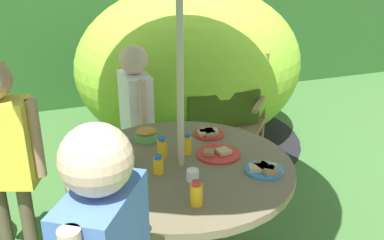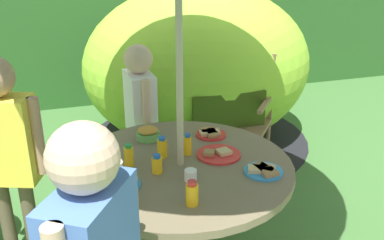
{
  "view_description": "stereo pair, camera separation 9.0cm",
  "coord_description": "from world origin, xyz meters",
  "px_view_note": "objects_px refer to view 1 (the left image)",
  "views": [
    {
      "loc": [
        -0.65,
        -1.99,
        1.82
      ],
      "look_at": [
        0.08,
        0.06,
        0.93
      ],
      "focal_mm": 40.47,
      "sensor_mm": 36.0,
      "label": 1
    },
    {
      "loc": [
        -0.57,
        -2.02,
        1.82
      ],
      "look_at": [
        0.08,
        0.06,
        0.93
      ],
      "focal_mm": 40.47,
      "sensor_mm": 36.0,
      "label": 2
    }
  ],
  "objects_px": {
    "juice_bottle_far_right": "(162,148)",
    "dome_tent": "(190,67)",
    "juice_bottle_far_left": "(129,157)",
    "juice_bottle_back_edge": "(158,165)",
    "wooden_chair": "(236,108)",
    "plate_near_right": "(121,186)",
    "plate_center_back": "(264,169)",
    "cup_near": "(193,175)",
    "juice_bottle_near_left": "(196,194)",
    "snack_bowl": "(146,134)",
    "plate_mid_right": "(208,133)",
    "juice_bottle_mid_left": "(138,198)",
    "child_in_white_shirt": "(136,105)",
    "plate_center_front": "(218,153)",
    "garden_table": "(181,185)",
    "child_in_yellow_shirt": "(2,143)",
    "juice_bottle_front_edge": "(187,145)"
  },
  "relations": [
    {
      "from": "juice_bottle_far_right",
      "to": "juice_bottle_mid_left",
      "type": "xyz_separation_m",
      "value": [
        -0.24,
        -0.45,
        -0.01
      ]
    },
    {
      "from": "juice_bottle_mid_left",
      "to": "juice_bottle_front_edge",
      "type": "relative_size",
      "value": 0.88
    },
    {
      "from": "plate_center_back",
      "to": "juice_bottle_far_left",
      "type": "height_order",
      "value": "juice_bottle_far_left"
    },
    {
      "from": "plate_center_front",
      "to": "plate_near_right",
      "type": "xyz_separation_m",
      "value": [
        -0.59,
        -0.17,
        0.0
      ]
    },
    {
      "from": "juice_bottle_far_right",
      "to": "dome_tent",
      "type": "bearing_deg",
      "value": 65.39
    },
    {
      "from": "plate_near_right",
      "to": "juice_bottle_front_edge",
      "type": "height_order",
      "value": "juice_bottle_front_edge"
    },
    {
      "from": "plate_near_right",
      "to": "juice_bottle_near_left",
      "type": "relative_size",
      "value": 1.8
    },
    {
      "from": "child_in_white_shirt",
      "to": "plate_center_front",
      "type": "xyz_separation_m",
      "value": [
        0.29,
        -0.82,
        -0.05
      ]
    },
    {
      "from": "child_in_yellow_shirt",
      "to": "plate_near_right",
      "type": "bearing_deg",
      "value": -20.25
    },
    {
      "from": "cup_near",
      "to": "garden_table",
      "type": "bearing_deg",
      "value": 91.36
    },
    {
      "from": "snack_bowl",
      "to": "juice_bottle_far_left",
      "type": "relative_size",
      "value": 1.15
    },
    {
      "from": "plate_center_back",
      "to": "juice_bottle_far_right",
      "type": "height_order",
      "value": "juice_bottle_far_right"
    },
    {
      "from": "juice_bottle_far_left",
      "to": "juice_bottle_mid_left",
      "type": "xyz_separation_m",
      "value": [
        -0.05,
        -0.4,
        -0.01
      ]
    },
    {
      "from": "child_in_yellow_shirt",
      "to": "juice_bottle_mid_left",
      "type": "height_order",
      "value": "child_in_yellow_shirt"
    },
    {
      "from": "plate_mid_right",
      "to": "juice_bottle_far_right",
      "type": "xyz_separation_m",
      "value": [
        -0.36,
        -0.19,
        0.04
      ]
    },
    {
      "from": "plate_center_back",
      "to": "child_in_yellow_shirt",
      "type": "bearing_deg",
      "value": 156.77
    },
    {
      "from": "child_in_white_shirt",
      "to": "juice_bottle_front_edge",
      "type": "bearing_deg",
      "value": 5.79
    },
    {
      "from": "plate_mid_right",
      "to": "cup_near",
      "type": "distance_m",
      "value": 0.57
    },
    {
      "from": "child_in_white_shirt",
      "to": "juice_bottle_back_edge",
      "type": "distance_m",
      "value": 0.91
    },
    {
      "from": "garden_table",
      "to": "snack_bowl",
      "type": "bearing_deg",
      "value": 104.85
    },
    {
      "from": "wooden_chair",
      "to": "cup_near",
      "type": "height_order",
      "value": "wooden_chair"
    },
    {
      "from": "garden_table",
      "to": "juice_bottle_mid_left",
      "type": "relative_size",
      "value": 11.01
    },
    {
      "from": "juice_bottle_near_left",
      "to": "juice_bottle_mid_left",
      "type": "distance_m",
      "value": 0.27
    },
    {
      "from": "juice_bottle_near_left",
      "to": "plate_center_front",
      "type": "bearing_deg",
      "value": 55.86
    },
    {
      "from": "child_in_yellow_shirt",
      "to": "plate_center_back",
      "type": "relative_size",
      "value": 6.28
    },
    {
      "from": "plate_near_right",
      "to": "cup_near",
      "type": "relative_size",
      "value": 3.49
    },
    {
      "from": "dome_tent",
      "to": "plate_near_right",
      "type": "xyz_separation_m",
      "value": [
        -1.03,
        -1.88,
        -0.03
      ]
    },
    {
      "from": "snack_bowl",
      "to": "juice_bottle_mid_left",
      "type": "bearing_deg",
      "value": -107.06
    },
    {
      "from": "plate_center_back",
      "to": "juice_bottle_front_edge",
      "type": "height_order",
      "value": "juice_bottle_front_edge"
    },
    {
      "from": "cup_near",
      "to": "plate_center_back",
      "type": "bearing_deg",
      "value": -5.62
    },
    {
      "from": "wooden_chair",
      "to": "dome_tent",
      "type": "bearing_deg",
      "value": 140.69
    },
    {
      "from": "garden_table",
      "to": "plate_center_front",
      "type": "xyz_separation_m",
      "value": [
        0.23,
        0.03,
        0.14
      ]
    },
    {
      "from": "snack_bowl",
      "to": "child_in_yellow_shirt",
      "type": "bearing_deg",
      "value": -176.8
    },
    {
      "from": "plate_center_front",
      "to": "plate_center_back",
      "type": "bearing_deg",
      "value": -59.02
    },
    {
      "from": "plate_center_front",
      "to": "wooden_chair",
      "type": "bearing_deg",
      "value": 59.42
    },
    {
      "from": "child_in_yellow_shirt",
      "to": "juice_bottle_far_left",
      "type": "height_order",
      "value": "child_in_yellow_shirt"
    },
    {
      "from": "dome_tent",
      "to": "plate_mid_right",
      "type": "height_order",
      "value": "dome_tent"
    },
    {
      "from": "garden_table",
      "to": "cup_near",
      "type": "xyz_separation_m",
      "value": [
        0.0,
        -0.19,
        0.16
      ]
    },
    {
      "from": "child_in_white_shirt",
      "to": "child_in_yellow_shirt",
      "type": "relative_size",
      "value": 0.92
    },
    {
      "from": "juice_bottle_far_left",
      "to": "juice_bottle_back_edge",
      "type": "relative_size",
      "value": 1.22
    },
    {
      "from": "juice_bottle_near_left",
      "to": "juice_bottle_far_left",
      "type": "relative_size",
      "value": 0.97
    },
    {
      "from": "child_in_white_shirt",
      "to": "cup_near",
      "type": "relative_size",
      "value": 18.83
    },
    {
      "from": "wooden_chair",
      "to": "plate_near_right",
      "type": "distance_m",
      "value": 1.67
    },
    {
      "from": "plate_mid_right",
      "to": "juice_bottle_front_edge",
      "type": "distance_m",
      "value": 0.3
    },
    {
      "from": "juice_bottle_far_right",
      "to": "juice_bottle_front_edge",
      "type": "relative_size",
      "value": 0.97
    },
    {
      "from": "garden_table",
      "to": "juice_bottle_front_edge",
      "type": "bearing_deg",
      "value": 55.05
    },
    {
      "from": "wooden_chair",
      "to": "juice_bottle_far_right",
      "type": "bearing_deg",
      "value": -95.75
    },
    {
      "from": "wooden_chair",
      "to": "cup_near",
      "type": "relative_size",
      "value": 16.09
    },
    {
      "from": "plate_center_back",
      "to": "plate_mid_right",
      "type": "xyz_separation_m",
      "value": [
        -0.11,
        0.53,
        0.0
      ]
    },
    {
      "from": "snack_bowl",
      "to": "plate_mid_right",
      "type": "distance_m",
      "value": 0.39
    }
  ]
}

